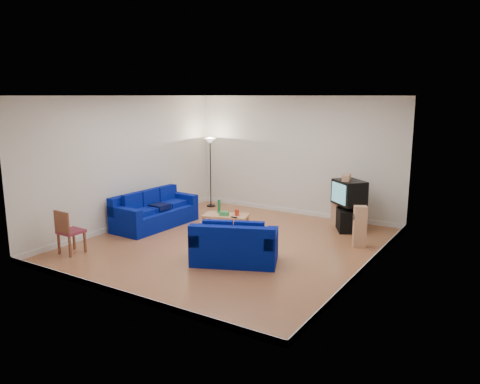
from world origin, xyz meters
The scene contains 16 objects.
room centered at (0.00, 0.00, 1.54)m, with size 6.01×6.51×3.21m.
sofa_three_seat centered at (-2.43, 0.23, 0.32)m, with size 1.02×2.24×0.86m.
sofa_loveseat centered at (0.71, -0.94, 0.31)m, with size 1.86×1.49×0.82m.
coffee_table centered at (-0.68, 0.84, 0.34)m, with size 1.18×0.82×0.39m.
bottle centered at (-0.93, 0.92, 0.55)m, with size 0.07×0.07×0.32m, color #197233.
tissue_box centered at (-0.67, 0.76, 0.44)m, with size 0.22×0.12×0.09m, color green.
red_canister centered at (-0.41, 0.92, 0.47)m, with size 0.11×0.11×0.15m, color red.
remote centered at (-0.35, 0.71, 0.40)m, with size 0.16×0.05×0.02m, color black.
tv_stand centered at (1.79, 2.45, 0.26)m, with size 0.86×0.48×0.52m, color black.
av_receiver centered at (1.78, 2.51, 0.57)m, with size 0.43×0.35×0.10m, color black.
television centered at (1.79, 2.47, 0.92)m, with size 0.95×0.92×0.59m.
centre_speaker centered at (1.73, 2.42, 1.29)m, with size 0.42×0.17×0.15m, color tan.
speaker_left centered at (1.43, 2.70, 0.44)m, with size 0.27×0.31×0.88m.
speaker_right centered at (2.45, 1.33, 0.45)m, with size 0.33×0.31×0.90m.
floor_lamp centered at (-2.45, 2.70, 1.66)m, with size 0.34×0.34×2.01m.
dining_chair centered at (-2.45, -2.30, 0.52)m, with size 0.46×0.46×0.93m.
Camera 1 is at (5.39, -8.22, 3.20)m, focal length 35.00 mm.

